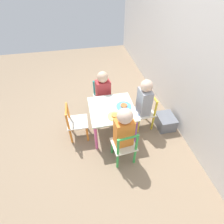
# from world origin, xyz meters

# --- Properties ---
(ground_plane) EXTENTS (6.00, 6.00, 0.00)m
(ground_plane) POSITION_xyz_m (0.00, 0.00, 0.00)
(ground_plane) COLOR #8C755B
(house_wall) EXTENTS (6.00, 0.06, 2.60)m
(house_wall) POSITION_xyz_m (0.00, 0.97, 1.30)
(house_wall) COLOR silver
(house_wall) RESTS_ON ground_plane
(kids_table) EXTENTS (0.57, 0.57, 0.43)m
(kids_table) POSITION_xyz_m (0.00, 0.00, 0.37)
(kids_table) COLOR silver
(kids_table) RESTS_ON ground_plane
(chair_green) EXTENTS (0.28, 0.28, 0.51)m
(chair_green) POSITION_xyz_m (0.48, 0.05, 0.25)
(chair_green) COLOR silver
(chair_green) RESTS_ON ground_plane
(chair_yellow) EXTENTS (0.27, 0.27, 0.51)m
(chair_yellow) POSITION_xyz_m (-0.03, 0.48, 0.25)
(chair_yellow) COLOR silver
(chair_yellow) RESTS_ON ground_plane
(chair_teal) EXTENTS (0.28, 0.28, 0.51)m
(chair_teal) POSITION_xyz_m (-0.48, -0.05, 0.25)
(chair_teal) COLOR silver
(chair_teal) RESTS_ON ground_plane
(chair_orange) EXTENTS (0.27, 0.27, 0.51)m
(chair_orange) POSITION_xyz_m (-0.01, -0.48, 0.25)
(chair_orange) COLOR silver
(chair_orange) RESTS_ON ground_plane
(child_right) EXTENTS (0.22, 0.21, 0.78)m
(child_right) POSITION_xyz_m (0.42, 0.04, 0.46)
(child_right) COLOR #7A6B5B
(child_right) RESTS_ON ground_plane
(child_back) EXTENTS (0.21, 0.21, 0.77)m
(child_back) POSITION_xyz_m (-0.02, 0.42, 0.45)
(child_back) COLOR #4C608E
(child_back) RESTS_ON ground_plane
(child_left) EXTENTS (0.22, 0.21, 0.71)m
(child_left) POSITION_xyz_m (-0.41, -0.04, 0.42)
(child_left) COLOR #4C608E
(child_left) RESTS_ON ground_plane
(plate_right) EXTENTS (0.17, 0.17, 0.03)m
(plate_right) POSITION_xyz_m (0.15, 0.00, 0.44)
(plate_right) COLOR #EADB66
(plate_right) RESTS_ON kids_table
(plate_back) EXTENTS (0.19, 0.19, 0.03)m
(plate_back) POSITION_xyz_m (0.00, 0.15, 0.44)
(plate_back) COLOR #4C9EE0
(plate_back) RESTS_ON kids_table
(storage_bin) EXTENTS (0.28, 0.24, 0.19)m
(storage_bin) POSITION_xyz_m (0.06, 0.77, 0.09)
(storage_bin) COLOR slate
(storage_bin) RESTS_ON ground_plane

